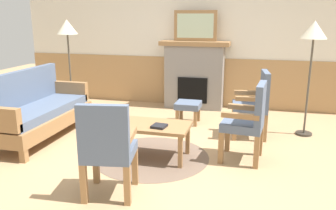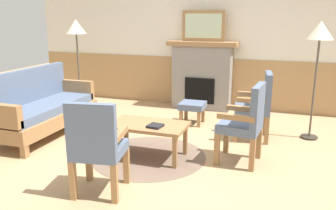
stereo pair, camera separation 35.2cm
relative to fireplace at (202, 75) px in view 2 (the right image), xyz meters
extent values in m
plane|color=tan|center=(0.00, -2.35, -0.65)|extent=(14.00, 14.00, 0.00)
cube|color=silver|center=(0.00, 0.25, 0.70)|extent=(7.20, 0.12, 2.70)
cube|color=#A87F51|center=(0.00, 0.18, -0.18)|extent=(7.20, 0.02, 0.95)
cube|color=gray|center=(0.00, 0.00, -0.05)|extent=(1.10, 0.36, 1.20)
cube|color=black|center=(0.00, -0.19, -0.27)|extent=(0.56, 0.02, 0.48)
cube|color=olive|center=(0.00, 0.00, 0.59)|extent=(1.30, 0.44, 0.08)
cube|color=olive|center=(0.00, 0.00, 0.91)|extent=(0.80, 0.03, 0.56)
cube|color=#B2C6A8|center=(0.00, -0.02, 0.91)|extent=(0.68, 0.01, 0.44)
cube|color=olive|center=(-1.54, -3.10, -0.57)|extent=(0.08, 0.08, 0.16)
cube|color=olive|center=(-1.54, -1.42, -0.57)|extent=(0.08, 0.08, 0.16)
cube|color=olive|center=(-2.14, -1.42, -0.57)|extent=(0.08, 0.08, 0.16)
cube|color=olive|center=(-1.84, -2.26, -0.39)|extent=(0.70, 1.80, 0.20)
cube|color=slate|center=(-1.84, -2.26, -0.23)|extent=(0.60, 1.70, 0.12)
cube|color=slate|center=(-2.14, -2.26, 0.08)|extent=(0.10, 1.70, 0.50)
cube|color=olive|center=(-1.84, -3.11, -0.12)|extent=(0.60, 0.10, 0.30)
cube|color=olive|center=(-1.84, -1.41, -0.12)|extent=(0.60, 0.10, 0.30)
cube|color=olive|center=(-0.49, -2.77, -0.45)|extent=(0.05, 0.05, 0.40)
cube|color=olive|center=(0.35, -2.77, -0.45)|extent=(0.05, 0.05, 0.40)
cube|color=olive|center=(-0.49, -2.33, -0.45)|extent=(0.05, 0.05, 0.40)
cube|color=olive|center=(0.35, -2.33, -0.45)|extent=(0.05, 0.05, 0.40)
cube|color=olive|center=(-0.07, -2.55, -0.23)|extent=(0.96, 0.56, 0.04)
cylinder|color=brown|center=(-0.07, -2.55, -0.65)|extent=(1.46, 1.46, 0.01)
cube|color=black|center=(0.06, -2.65, -0.20)|extent=(0.19, 0.20, 0.03)
cube|color=olive|center=(-0.06, -1.17, -0.52)|extent=(0.05, 0.05, 0.26)
cube|color=olive|center=(0.24, -1.17, -0.52)|extent=(0.05, 0.05, 0.26)
cube|color=olive|center=(-0.06, -0.87, -0.52)|extent=(0.05, 0.05, 0.26)
cube|color=olive|center=(0.24, -0.87, -0.52)|extent=(0.05, 0.05, 0.26)
cube|color=slate|center=(0.09, -1.02, -0.34)|extent=(0.40, 0.40, 0.10)
cube|color=olive|center=(0.90, -1.67, -0.45)|extent=(0.07, 0.07, 0.40)
cube|color=olive|center=(0.86, -1.25, -0.45)|extent=(0.07, 0.07, 0.40)
cube|color=olive|center=(1.32, -1.62, -0.45)|extent=(0.07, 0.07, 0.40)
cube|color=olive|center=(1.27, -1.20, -0.45)|extent=(0.07, 0.07, 0.40)
cube|color=slate|center=(1.09, -1.44, -0.20)|extent=(0.53, 0.53, 0.10)
cube|color=slate|center=(1.29, -1.41, 0.09)|extent=(0.13, 0.49, 0.48)
cube|color=olive|center=(1.11, -1.64, -0.03)|extent=(0.44, 0.12, 0.06)
cube|color=olive|center=(1.07, -1.23, -0.03)|extent=(0.44, 0.12, 0.06)
cube|color=olive|center=(0.80, -2.52, -0.45)|extent=(0.07, 0.07, 0.40)
cube|color=olive|center=(0.84, -2.10, -0.45)|extent=(0.07, 0.07, 0.40)
cube|color=olive|center=(1.22, -2.56, -0.45)|extent=(0.07, 0.07, 0.40)
cube|color=olive|center=(1.26, -2.14, -0.45)|extent=(0.07, 0.07, 0.40)
cube|color=slate|center=(1.03, -2.33, -0.20)|extent=(0.53, 0.53, 0.10)
cube|color=slate|center=(1.23, -2.35, 0.09)|extent=(0.13, 0.49, 0.48)
cube|color=olive|center=(1.01, -2.53, -0.03)|extent=(0.44, 0.11, 0.06)
cube|color=olive|center=(1.05, -2.13, -0.03)|extent=(0.44, 0.11, 0.06)
cube|color=olive|center=(-0.44, -3.37, -0.45)|extent=(0.07, 0.07, 0.40)
cube|color=olive|center=(-0.02, -3.29, -0.45)|extent=(0.07, 0.07, 0.40)
cube|color=olive|center=(-0.36, -3.78, -0.45)|extent=(0.07, 0.07, 0.40)
cube|color=olive|center=(0.05, -3.71, -0.45)|extent=(0.07, 0.07, 0.40)
cube|color=slate|center=(-0.19, -3.54, -0.20)|extent=(0.56, 0.56, 0.10)
cube|color=slate|center=(-0.16, -3.73, 0.09)|extent=(0.49, 0.16, 0.48)
cube|color=olive|center=(-0.40, -3.57, -0.03)|extent=(0.15, 0.45, 0.06)
cube|color=olive|center=(0.01, -3.50, -0.03)|extent=(0.15, 0.45, 0.06)
cylinder|color=#332D28|center=(-2.09, -0.95, -0.64)|extent=(0.24, 0.24, 0.03)
cylinder|color=#4C473D|center=(-2.09, -0.95, 0.08)|extent=(0.03, 0.03, 1.40)
cone|color=beige|center=(-2.09, -0.95, 0.90)|extent=(0.36, 0.36, 0.25)
cylinder|color=#332D28|center=(1.90, -1.15, -0.64)|extent=(0.24, 0.24, 0.03)
cylinder|color=#4C473D|center=(1.90, -1.15, 0.08)|extent=(0.03, 0.03, 1.40)
cone|color=beige|center=(1.90, -1.15, 0.90)|extent=(0.36, 0.36, 0.25)
camera|label=1|loc=(1.17, -6.49, 1.11)|focal=37.13mm
camera|label=2|loc=(1.51, -6.39, 1.11)|focal=37.13mm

